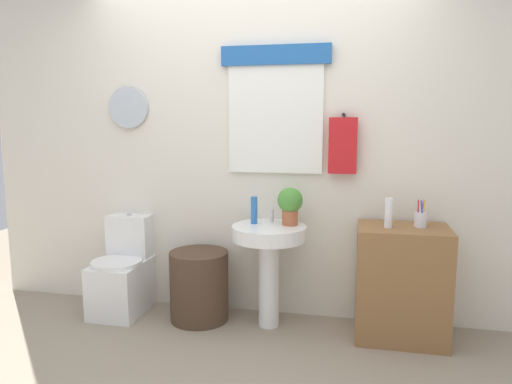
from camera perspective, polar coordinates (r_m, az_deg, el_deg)
The scene contains 10 objects.
back_wall at distance 3.62m, azimuth -0.05°, elevation 5.73°, with size 4.40×0.18×2.60m.
toilet at distance 3.90m, azimuth -15.71°, elevation -9.61°, with size 0.38×0.51×0.76m.
laundry_hamper at distance 3.63m, azimuth -6.86°, elevation -11.16°, with size 0.44×0.44×0.52m, color #4C3828.
pedestal_sink at distance 3.41m, azimuth 1.58°, elevation -6.98°, with size 0.53×0.53×0.75m.
faucet at distance 3.47m, azimuth 1.96°, elevation -2.87°, with size 0.03×0.03×0.10m, color silver.
wooden_cabinet at distance 3.43m, azimuth 17.13°, elevation -10.44°, with size 0.60×0.44×0.78m, color olive.
soap_bottle at distance 3.42m, azimuth -0.23°, elevation -2.20°, with size 0.05×0.05×0.20m, color #2D6BB7.
potted_plant at distance 3.37m, azimuth 4.13°, elevation -1.38°, with size 0.18×0.18×0.27m.
lotion_bottle at distance 3.26m, azimuth 15.71°, elevation -2.44°, with size 0.05×0.05×0.20m, color white.
toothbrush_cup at distance 3.35m, azimuth 19.24°, elevation -3.12°, with size 0.08×0.08×0.19m.
Camera 1 is at (0.76, -2.38, 1.48)m, focal length 33.16 mm.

